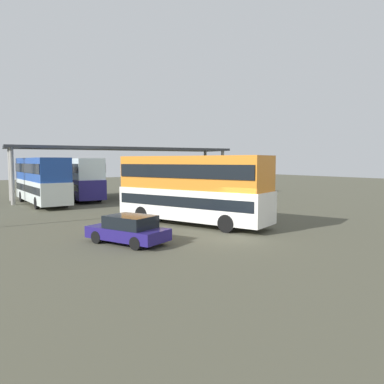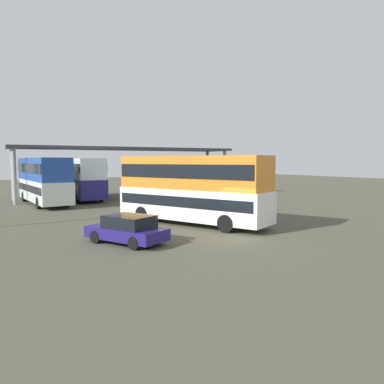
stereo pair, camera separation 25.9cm
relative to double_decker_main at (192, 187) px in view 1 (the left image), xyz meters
The scene contains 6 objects.
ground_plane 5.05m from the double_decker_main, 98.82° to the right, with size 140.00×140.00×0.00m, color #4C4A3B.
double_decker_main is the anchor object (origin of this frame).
parked_hatchback 6.39m from the double_decker_main, 153.84° to the right, with size 3.14×4.31×1.35m.
double_decker_near_canopy 17.14m from the double_decker_main, 107.42° to the left, with size 2.60×10.72×4.18m.
double_decker_mid_row 18.63m from the double_decker_main, 93.34° to the left, with size 3.09×10.18×4.15m.
depot_canopy 18.67m from the double_decker_main, 77.92° to the left, with size 23.80×7.91×5.34m.
Camera 1 is at (-12.23, -14.15, 3.91)m, focal length 34.52 mm.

